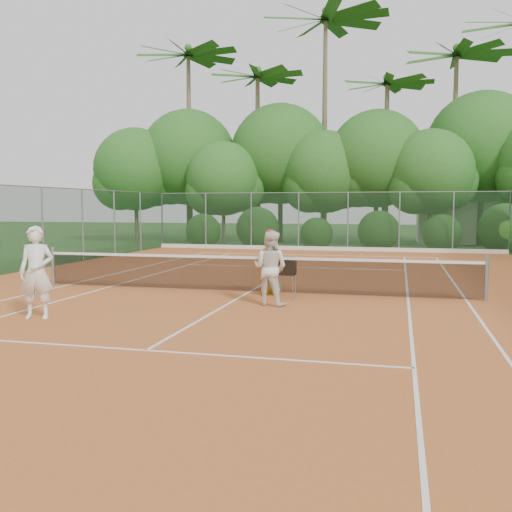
{
  "coord_description": "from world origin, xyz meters",
  "views": [
    {
      "loc": [
        3.86,
        -14.6,
        2.31
      ],
      "look_at": [
        0.49,
        -1.2,
        1.1
      ],
      "focal_mm": 40.0,
      "sensor_mm": 36.0,
      "label": 1
    }
  ],
  "objects_px": {
    "player_white": "(36,272)",
    "ball_hopper": "(287,269)",
    "player_yellow": "(269,265)",
    "player_center_grp": "(270,268)"
  },
  "relations": [
    {
      "from": "player_yellow",
      "to": "ball_hopper",
      "type": "height_order",
      "value": "player_yellow"
    },
    {
      "from": "player_white",
      "to": "ball_hopper",
      "type": "xyz_separation_m",
      "value": [
        4.47,
        3.71,
        -0.2
      ]
    },
    {
      "from": "player_white",
      "to": "player_center_grp",
      "type": "relative_size",
      "value": 1.08
    },
    {
      "from": "player_center_grp",
      "to": "player_yellow",
      "type": "xyz_separation_m",
      "value": [
        -0.38,
        1.56,
        -0.09
      ]
    },
    {
      "from": "player_yellow",
      "to": "ball_hopper",
      "type": "xyz_separation_m",
      "value": [
        0.57,
        -0.56,
        -0.03
      ]
    },
    {
      "from": "player_yellow",
      "to": "player_center_grp",
      "type": "bearing_deg",
      "value": 39.71
    },
    {
      "from": "ball_hopper",
      "to": "player_yellow",
      "type": "bearing_deg",
      "value": 120.23
    },
    {
      "from": "player_white",
      "to": "ball_hopper",
      "type": "distance_m",
      "value": 5.81
    },
    {
      "from": "player_center_grp",
      "to": "player_white",
      "type": "bearing_deg",
      "value": -147.62
    },
    {
      "from": "player_yellow",
      "to": "ball_hopper",
      "type": "distance_m",
      "value": 0.8
    }
  ]
}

